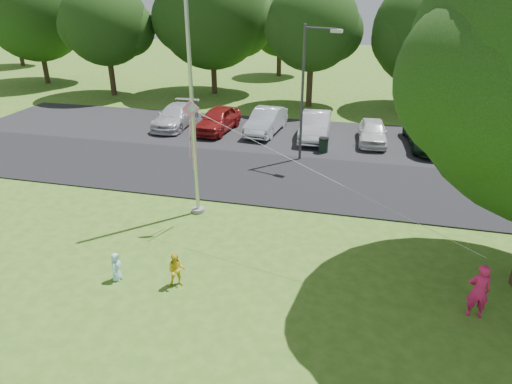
% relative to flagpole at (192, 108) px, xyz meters
% --- Properties ---
extents(ground, '(120.00, 120.00, 0.00)m').
position_rel_flagpole_xyz_m(ground, '(3.50, -5.00, -4.17)').
color(ground, '#3C681B').
rests_on(ground, ground).
extents(park_road, '(60.00, 6.00, 0.06)m').
position_rel_flagpole_xyz_m(park_road, '(3.50, 4.00, -4.14)').
color(park_road, black).
rests_on(park_road, ground).
extents(parking_strip, '(42.00, 7.00, 0.06)m').
position_rel_flagpole_xyz_m(parking_strip, '(3.50, 10.50, -4.14)').
color(parking_strip, black).
rests_on(parking_strip, ground).
extents(flagpole, '(0.50, 0.50, 10.00)m').
position_rel_flagpole_xyz_m(flagpole, '(0.00, 0.00, 0.00)').
color(flagpole, '#B7BABF').
rests_on(flagpole, ground).
extents(street_lamp, '(1.79, 0.73, 6.56)m').
position_rel_flagpole_xyz_m(street_lamp, '(3.25, 6.62, -0.22)').
color(street_lamp, '#3F3F44').
rests_on(street_lamp, ground).
extents(trash_can, '(0.53, 0.53, 0.84)m').
position_rel_flagpole_xyz_m(trash_can, '(4.05, 8.00, -3.74)').
color(trash_can, black).
rests_on(trash_can, ground).
extents(tree_row, '(64.35, 11.94, 10.88)m').
position_rel_flagpole_xyz_m(tree_row, '(5.09, 19.23, 1.55)').
color(tree_row, '#332316').
rests_on(tree_row, ground).
extents(horizon_trees, '(77.46, 7.20, 7.02)m').
position_rel_flagpole_xyz_m(horizon_trees, '(7.56, 28.88, 0.14)').
color(horizon_trees, '#332316').
rests_on(horizon_trees, ground).
extents(parked_cars, '(19.62, 5.33, 1.47)m').
position_rel_flagpole_xyz_m(parked_cars, '(3.76, 10.40, -3.42)').
color(parked_cars, silver).
rests_on(parked_cars, ground).
extents(woman, '(0.61, 0.42, 1.62)m').
position_rel_flagpole_xyz_m(woman, '(9.44, -4.02, -3.35)').
color(woman, '#EC1F69').
rests_on(woman, ground).
extents(child_yellow, '(0.64, 0.56, 1.09)m').
position_rel_flagpole_xyz_m(child_yellow, '(1.08, -4.68, -3.62)').
color(child_yellow, yellow).
rests_on(child_yellow, ground).
extents(child_blue, '(0.33, 0.47, 0.92)m').
position_rel_flagpole_xyz_m(child_blue, '(-0.82, -4.84, -3.71)').
color(child_blue, '#A6E4FF').
rests_on(child_blue, ground).
extents(kite, '(9.44, 3.40, 2.85)m').
position_rel_flagpole_xyz_m(kite, '(0.62, -0.99, -0.28)').
color(kite, pink).
rests_on(kite, ground).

